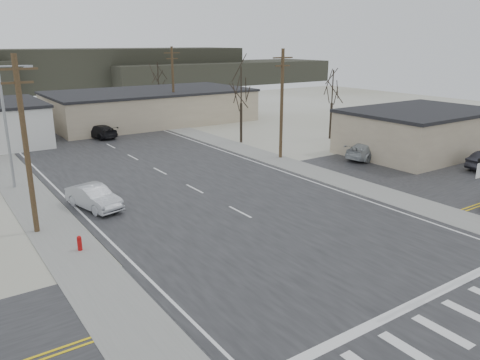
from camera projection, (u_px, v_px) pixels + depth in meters
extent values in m
plane|color=silver|center=(329.00, 258.00, 23.79)|extent=(140.00, 140.00, 0.00)
cube|color=black|center=(188.00, 186.00, 35.64)|extent=(18.00, 110.00, 0.05)
cube|color=black|center=(329.00, 258.00, 23.78)|extent=(90.00, 10.00, 0.04)
cube|color=black|center=(449.00, 172.00, 39.38)|extent=(18.00, 20.00, 0.03)
cube|color=gray|center=(26.00, 193.00, 33.84)|extent=(3.00, 90.00, 0.06)
cube|color=gray|center=(260.00, 155.00, 45.34)|extent=(3.00, 90.00, 0.06)
cylinder|color=#A50C0C|center=(80.00, 245.00, 24.48)|extent=(0.24, 0.24, 0.70)
sphere|color=#A50C0C|center=(79.00, 238.00, 24.37)|extent=(0.24, 0.24, 0.24)
cube|color=tan|center=(151.00, 107.00, 63.42)|extent=(26.00, 14.00, 4.00)
cube|color=black|center=(150.00, 91.00, 62.81)|extent=(26.30, 14.30, 0.30)
cube|color=tan|center=(419.00, 133.00, 45.73)|extent=(14.00, 10.00, 4.00)
cube|color=black|center=(421.00, 111.00, 45.12)|extent=(14.30, 10.30, 0.30)
cylinder|color=#4E3724|center=(26.00, 148.00, 25.61)|extent=(0.30, 0.30, 10.00)
cube|color=#4E3724|center=(16.00, 69.00, 24.42)|extent=(2.20, 0.12, 0.12)
cube|color=#4E3724|center=(17.00, 83.00, 24.62)|extent=(1.60, 0.12, 0.12)
cylinder|color=#4E3724|center=(282.00, 105.00, 42.83)|extent=(0.30, 0.30, 10.00)
cube|color=#4E3724|center=(283.00, 58.00, 41.64)|extent=(2.20, 0.12, 0.12)
cube|color=#4E3724|center=(283.00, 66.00, 41.84)|extent=(1.60, 0.12, 0.12)
cylinder|color=#4E3724|center=(173.00, 87.00, 60.22)|extent=(0.30, 0.30, 10.00)
cube|color=#4E3724|center=(172.00, 53.00, 59.03)|extent=(2.20, 0.12, 0.12)
cube|color=#4E3724|center=(172.00, 59.00, 59.23)|extent=(1.60, 0.12, 0.12)
cylinder|color=gray|center=(6.00, 129.00, 33.93)|extent=(0.20, 0.20, 9.00)
cylinder|color=gray|center=(13.00, 66.00, 33.22)|extent=(2.00, 0.12, 0.12)
cube|color=gray|center=(28.00, 66.00, 33.78)|extent=(0.60, 0.25, 0.18)
cylinder|color=#2C251B|center=(241.00, 123.00, 50.52)|extent=(0.28, 0.28, 4.25)
cylinder|color=#2C251B|center=(241.00, 87.00, 49.43)|extent=(0.14, 0.14, 4.25)
cylinder|color=#2C251B|center=(159.00, 99.00, 72.46)|extent=(0.28, 0.28, 4.00)
cylinder|color=#2C251B|center=(158.00, 75.00, 71.43)|extent=(0.14, 0.14, 4.00)
cylinder|color=#2C251B|center=(331.00, 121.00, 52.55)|extent=(0.28, 0.28, 4.00)
cylinder|color=#2C251B|center=(333.00, 89.00, 51.52)|extent=(0.14, 0.14, 4.00)
cube|color=#333026|center=(76.00, 69.00, 106.52)|extent=(80.00, 18.00, 9.00)
cube|color=#333026|center=(220.00, 73.00, 121.27)|extent=(60.00, 18.00, 5.50)
imported|color=#9EA2A8|center=(94.00, 197.00, 30.56)|extent=(2.70, 4.91, 1.53)
imported|color=black|center=(99.00, 131.00, 53.09)|extent=(3.30, 5.41, 1.46)
imported|color=black|center=(26.00, 109.00, 70.90)|extent=(2.30, 4.09, 1.31)
imported|color=black|center=(410.00, 153.00, 43.22)|extent=(4.23, 2.66, 1.34)
imported|color=#AAB0B5|center=(369.00, 151.00, 43.62)|extent=(5.56, 2.82, 1.55)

